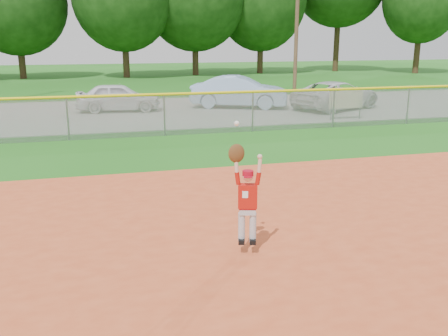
% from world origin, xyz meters
% --- Properties ---
extents(ground, '(120.00, 120.00, 0.00)m').
position_xyz_m(ground, '(0.00, 0.00, 0.00)').
color(ground, '#1C5D15').
rests_on(ground, ground).
extents(parking_strip, '(44.00, 10.00, 0.03)m').
position_xyz_m(parking_strip, '(0.00, 16.00, 0.01)').
color(parking_strip, gray).
rests_on(parking_strip, ground).
extents(car_white_a, '(4.06, 1.96, 1.34)m').
position_xyz_m(car_white_a, '(-1.28, 16.46, 0.70)').
color(car_white_a, silver).
rests_on(car_white_a, parking_strip).
extents(car_blue, '(5.03, 3.41, 1.57)m').
position_xyz_m(car_blue, '(4.64, 16.21, 0.81)').
color(car_blue, '#90B0D7').
rests_on(car_blue, parking_strip).
extents(car_white_b, '(5.33, 4.09, 1.35)m').
position_xyz_m(car_white_b, '(9.12, 14.55, 0.70)').
color(car_white_b, silver).
rests_on(car_white_b, parking_strip).
extents(sponsor_sign, '(1.55, 0.06, 1.38)m').
position_xyz_m(sponsor_sign, '(7.98, 11.47, 0.91)').
color(sponsor_sign, gray).
rests_on(sponsor_sign, ground).
extents(outfield_fence, '(40.06, 0.10, 1.55)m').
position_xyz_m(outfield_fence, '(0.00, 10.00, 0.88)').
color(outfield_fence, gray).
rests_on(outfield_fence, ground).
extents(power_lines, '(19.40, 0.24, 9.00)m').
position_xyz_m(power_lines, '(1.00, 22.00, 4.68)').
color(power_lines, '#4C3823').
rests_on(power_lines, ground).
extents(ballplayer, '(0.55, 0.31, 2.02)m').
position_xyz_m(ballplayer, '(-0.16, -0.48, 1.04)').
color(ballplayer, silver).
rests_on(ballplayer, ground).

